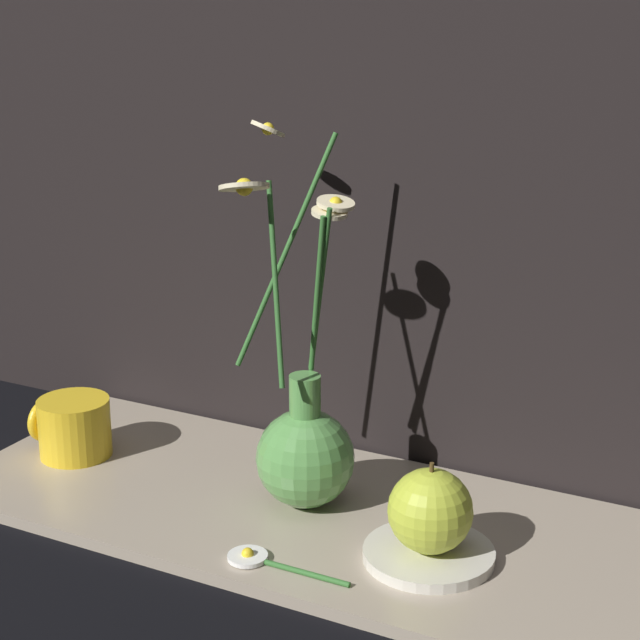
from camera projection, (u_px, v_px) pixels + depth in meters
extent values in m
plane|color=black|center=(328.00, 524.00, 1.03)|extent=(6.00, 6.00, 0.00)
cube|color=tan|center=(328.00, 518.00, 1.03)|extent=(0.76, 0.29, 0.01)
sphere|color=#59994C|center=(305.00, 458.00, 1.03)|extent=(0.10, 0.10, 0.10)
cylinder|color=#59994C|center=(305.00, 400.00, 1.01)|extent=(0.03, 0.03, 0.05)
cylinder|color=#336B2D|center=(317.00, 296.00, 0.99)|extent=(0.03, 0.02, 0.15)
cylinder|color=beige|center=(330.00, 212.00, 0.97)|extent=(0.05, 0.05, 0.01)
sphere|color=yellow|center=(330.00, 212.00, 0.97)|extent=(0.01, 0.01, 0.01)
cylinder|color=#336B2D|center=(320.00, 291.00, 0.99)|extent=(0.04, 0.02, 0.16)
cylinder|color=beige|center=(336.00, 203.00, 0.97)|extent=(0.05, 0.05, 0.01)
sphere|color=yellow|center=(336.00, 203.00, 0.97)|extent=(0.01, 0.01, 0.01)
cylinder|color=#336B2D|center=(286.00, 251.00, 1.02)|extent=(0.07, 0.08, 0.22)
cylinder|color=beige|center=(268.00, 129.00, 1.03)|extent=(0.05, 0.05, 0.02)
sphere|color=yellow|center=(268.00, 129.00, 1.03)|extent=(0.01, 0.01, 0.01)
cylinder|color=#336B2D|center=(276.00, 285.00, 0.97)|extent=(0.04, 0.05, 0.18)
cylinder|color=beige|center=(244.00, 187.00, 0.94)|extent=(0.06, 0.06, 0.02)
sphere|color=yellow|center=(244.00, 187.00, 0.94)|extent=(0.02, 0.02, 0.02)
cylinder|color=yellow|center=(75.00, 427.00, 1.14)|extent=(0.08, 0.08, 0.06)
torus|color=yellow|center=(43.00, 420.00, 1.16)|extent=(0.01, 0.05, 0.05)
cylinder|color=silver|center=(429.00, 554.00, 0.94)|extent=(0.12, 0.12, 0.01)
sphere|color=#B7C638|center=(430.00, 511.00, 0.93)|extent=(0.08, 0.08, 0.08)
cylinder|color=#4C3819|center=(432.00, 467.00, 0.92)|extent=(0.00, 0.00, 0.01)
cylinder|color=#336B2D|center=(297.00, 571.00, 0.92)|extent=(0.10, 0.01, 0.01)
cylinder|color=white|center=(248.00, 557.00, 0.94)|extent=(0.04, 0.04, 0.00)
sphere|color=yellow|center=(248.00, 554.00, 0.94)|extent=(0.01, 0.01, 0.01)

